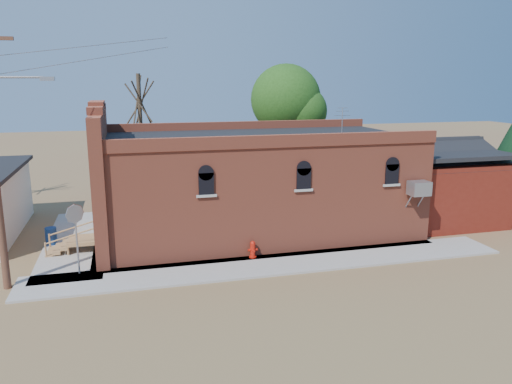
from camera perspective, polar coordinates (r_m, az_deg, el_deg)
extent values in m
plane|color=brown|center=(18.63, -1.42, -9.77)|extent=(120.00, 120.00, 0.00)
cube|color=#9E9991|center=(19.79, 2.23, -8.27)|extent=(19.00, 2.20, 0.08)
cube|color=#9E9991|center=(23.94, -19.83, -5.30)|extent=(2.60, 10.00, 0.08)
cube|color=#B95138|center=(23.55, 0.16, 0.74)|extent=(14.00, 7.00, 4.50)
cube|color=black|center=(23.19, 0.16, 6.32)|extent=(13.80, 6.80, 0.12)
cube|color=#B95138|center=(22.67, -17.20, 1.39)|extent=(0.50, 7.40, 5.80)
cube|color=navy|center=(21.33, -18.30, 3.64)|extent=(0.08, 1.10, 1.56)
cube|color=#97969C|center=(22.39, 18.15, 0.40)|extent=(0.85, 0.65, 0.60)
cube|color=#621A10|center=(27.66, 19.52, 0.42)|extent=(5.00, 6.00, 3.20)
cylinder|color=#97969C|center=(18.26, -25.93, 11.73)|extent=(1.80, 0.08, 0.08)
cube|color=#97969C|center=(18.11, -22.74, 11.85)|extent=(0.45, 0.22, 0.14)
cylinder|color=#493729|center=(29.96, -12.98, 5.88)|extent=(0.24, 0.24, 7.50)
cylinder|color=#493729|center=(32.11, 3.36, 5.53)|extent=(0.28, 0.28, 6.30)
sphere|color=#204814|center=(31.89, 3.43, 10.53)|extent=(4.40, 4.40, 4.40)
cylinder|color=#B6160A|center=(20.40, -0.37, -7.40)|extent=(0.33, 0.33, 0.06)
cylinder|color=#B6160A|center=(20.30, -0.37, -6.63)|extent=(0.23, 0.23, 0.53)
sphere|color=#B6160A|center=(20.21, -0.37, -5.90)|extent=(0.21, 0.21, 0.21)
cylinder|color=#B6160A|center=(20.18, -0.28, -6.74)|extent=(0.11, 0.12, 0.10)
cylinder|color=#B6160A|center=(20.27, -0.74, -6.65)|extent=(0.12, 0.11, 0.10)
cylinder|color=#B6160A|center=(20.33, 0.00, -6.59)|extent=(0.12, 0.11, 0.10)
cylinder|color=#97969C|center=(19.54, -19.77, -5.46)|extent=(0.08, 0.08, 2.40)
cylinder|color=#97969C|center=(19.22, -20.02, -2.38)|extent=(0.61, 0.44, 0.72)
cylinder|color=#A92209|center=(19.26, -20.01, -2.35)|extent=(0.61, 0.44, 0.72)
cylinder|color=navy|center=(23.67, -22.37, -4.66)|extent=(0.61, 0.61, 0.74)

